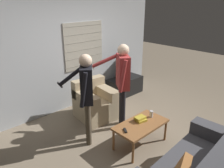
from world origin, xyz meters
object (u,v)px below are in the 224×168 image
Objects in this scene: armchair_beige at (95,102)px; coffee_table at (141,126)px; soda_can at (151,114)px; spare_remote at (125,130)px; person_left_standing at (86,90)px; person_right_standing at (122,76)px; tv at (125,68)px; book_stack at (140,119)px.

armchair_beige is 1.36m from coffee_table.
spare_remote is at bearing 179.25° from soda_can.
person_left_standing reaches higher than coffee_table.
armchair_beige reaches higher than spare_remote.
person_right_standing is 0.90m from soda_can.
person_left_standing is at bearing 141.80° from spare_remote.
coffee_table is 0.59× the size of person_left_standing.
coffee_table is at bearing 93.12° from armchair_beige.
tv is (1.46, 1.79, 0.34)m from coffee_table.
soda_can is (0.09, -0.68, -0.59)m from person_right_standing.
spare_remote is at bearing 77.78° from armchair_beige.
soda_can is at bearing -88.83° from person_left_standing.
armchair_beige is 6.51× the size of spare_remote.
armchair_beige is 1.40m from spare_remote.
person_right_standing is at bearing 71.92° from coffee_table.
person_left_standing reaches higher than soda_can.
coffee_table is at bearing -101.29° from person_left_standing.
tv is 0.45× the size of person_right_standing.
person_right_standing is at bearing -53.62° from person_left_standing.
person_right_standing is 0.89m from book_stack.
spare_remote is (-0.44, -0.04, -0.03)m from book_stack.
armchair_beige is at bearing 100.75° from soda_can.
person_left_standing reaches higher than book_stack.
person_left_standing reaches higher than tv.
spare_remote is at bearing 175.14° from coffee_table.
soda_can reaches higher than book_stack.
soda_can is 0.95× the size of spare_remote.
spare_remote is at bearing -121.80° from person_left_standing.
armchair_beige is 1.01m from person_right_standing.
spare_remote is at bearing -4.82° from tv.
person_right_standing is at bearing 75.67° from book_stack.
person_right_standing is 1.10m from spare_remote.
person_left_standing is 7.58× the size of book_stack.
person_left_standing is 1.10m from book_stack.
armchair_beige is 1.12× the size of tv.
spare_remote is (-1.83, -1.75, -0.28)m from tv.
spare_remote is (0.26, -0.69, -0.60)m from person_left_standing.
spare_remote is at bearing 173.22° from person_right_standing.
book_stack is at bearing 96.04° from armchair_beige.
person_right_standing is 12.97× the size of spare_remote.
tv is 5.79× the size of spare_remote.
person_right_standing is (0.85, -0.02, 0.04)m from person_left_standing.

